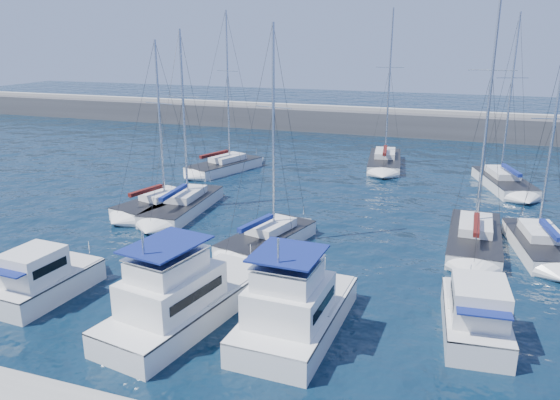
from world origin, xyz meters
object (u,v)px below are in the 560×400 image
(motor_yacht_stbd_inner, at_px, (294,311))
(sailboat_back_b, at_px, (385,161))
(motor_yacht_stbd_outer, at_px, (476,317))
(sailboat_mid_e, at_px, (541,245))
(sailboat_mid_b, at_px, (183,205))
(motor_yacht_port_outer, at_px, (43,281))
(sailboat_mid_c, at_px, (268,239))
(sailboat_mid_d, at_px, (474,238))
(sailboat_back_c, at_px, (503,182))
(motor_yacht_port_inner, at_px, (183,300))
(sailboat_back_a, at_px, (225,166))
(sailboat_mid_a, at_px, (159,205))

(motor_yacht_stbd_inner, distance_m, sailboat_back_b, 34.76)
(motor_yacht_stbd_outer, relative_size, sailboat_mid_e, 0.49)
(sailboat_mid_b, bearing_deg, motor_yacht_stbd_inner, -50.35)
(motor_yacht_port_outer, height_order, motor_yacht_stbd_outer, same)
(motor_yacht_stbd_inner, distance_m, sailboat_mid_c, 10.84)
(sailboat_mid_d, height_order, sailboat_mid_e, sailboat_mid_d)
(sailboat_mid_e, bearing_deg, sailboat_mid_b, 169.74)
(motor_yacht_stbd_inner, bearing_deg, sailboat_back_c, 73.55)
(motor_yacht_port_inner, height_order, sailboat_mid_c, sailboat_mid_c)
(motor_yacht_port_inner, xyz_separation_m, sailboat_back_c, (15.16, 30.49, -0.61))
(sailboat_mid_c, xyz_separation_m, sailboat_back_a, (-11.20, 17.60, 0.01))
(motor_yacht_stbd_outer, xyz_separation_m, sailboat_back_c, (2.21, 27.24, -0.42))
(motor_yacht_stbd_outer, relative_size, sailboat_mid_b, 0.47)
(motor_yacht_port_outer, distance_m, sailboat_mid_c, 13.42)
(sailboat_mid_d, xyz_separation_m, sailboat_back_b, (-8.98, 20.55, -0.02))
(motor_yacht_stbd_inner, bearing_deg, motor_yacht_port_outer, -174.19)
(motor_yacht_port_outer, xyz_separation_m, sailboat_mid_b, (-0.35, 15.18, -0.44))
(motor_yacht_stbd_outer, xyz_separation_m, sailboat_mid_a, (-23.06, 11.10, -0.43))
(motor_yacht_port_inner, distance_m, sailboat_mid_b, 17.14)
(sailboat_mid_d, relative_size, sailboat_mid_e, 1.35)
(motor_yacht_stbd_outer, height_order, sailboat_back_a, sailboat_back_a)
(motor_yacht_port_inner, distance_m, sailboat_back_b, 35.62)
(motor_yacht_stbd_inner, xyz_separation_m, motor_yacht_stbd_outer, (7.73, 2.58, -0.19))
(sailboat_mid_d, bearing_deg, sailboat_mid_b, 179.91)
(motor_yacht_port_inner, xyz_separation_m, sailboat_mid_a, (-10.11, 14.35, -0.62))
(motor_yacht_port_inner, relative_size, sailboat_mid_e, 0.79)
(sailboat_mid_b, bearing_deg, sailboat_mid_d, -4.12)
(motor_yacht_port_outer, height_order, sailboat_mid_c, sailboat_mid_c)
(motor_yacht_stbd_outer, bearing_deg, sailboat_mid_c, 145.57)
(sailboat_mid_c, bearing_deg, motor_yacht_stbd_inner, -49.00)
(motor_yacht_port_outer, bearing_deg, sailboat_mid_b, 95.07)
(motor_yacht_port_inner, height_order, motor_yacht_stbd_outer, motor_yacht_port_inner)
(motor_yacht_stbd_outer, height_order, sailboat_back_b, sailboat_back_b)
(motor_yacht_port_outer, distance_m, sailboat_back_a, 28.28)
(motor_yacht_port_outer, height_order, motor_yacht_port_inner, motor_yacht_port_inner)
(sailboat_mid_a, distance_m, sailboat_mid_c, 11.19)
(motor_yacht_stbd_outer, height_order, sailboat_mid_c, sailboat_mid_c)
(sailboat_mid_b, distance_m, sailboat_back_c, 28.15)
(motor_yacht_port_inner, xyz_separation_m, sailboat_mid_d, (12.85, 14.85, -0.59))
(motor_yacht_stbd_outer, relative_size, sailboat_mid_a, 0.49)
(sailboat_mid_a, xyz_separation_m, sailboat_back_c, (25.27, 16.14, 0.01))
(sailboat_mid_b, bearing_deg, sailboat_back_b, 55.38)
(motor_yacht_port_outer, height_order, sailboat_mid_a, sailboat_mid_a)
(motor_yacht_port_outer, xyz_separation_m, sailboat_back_a, (-2.89, 28.13, -0.41))
(sailboat_back_c, bearing_deg, sailboat_back_a, 168.48)
(motor_yacht_stbd_inner, distance_m, sailboat_mid_d, 16.11)
(sailboat_mid_e, xyz_separation_m, sailboat_back_a, (-27.62, 12.91, 0.02))
(sailboat_mid_a, bearing_deg, sailboat_back_b, 71.03)
(sailboat_mid_b, bearing_deg, motor_yacht_stbd_outer, -32.66)
(motor_yacht_stbd_outer, relative_size, sailboat_mid_d, 0.36)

